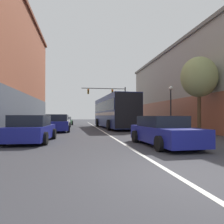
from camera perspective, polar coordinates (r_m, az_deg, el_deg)
ground_plane at (r=5.05m, az=17.79°, el=-16.35°), size 160.00×160.00×0.00m
lane_center_line at (r=21.80m, az=-3.32°, el=-4.53°), size 0.14×46.60×0.01m
building_right_storefront at (r=25.39m, az=24.99°, el=6.06°), size 9.34×28.77×8.60m
bus at (r=23.83m, az=0.43°, el=0.30°), size 3.24×12.00×3.36m
hatchback_foreground at (r=10.11m, az=13.26°, el=-4.94°), size 2.13×4.74×1.34m
parked_car_left_near at (r=30.98m, az=-12.23°, el=-2.38°), size 2.26×4.25×1.22m
parked_car_left_mid at (r=19.06m, az=-14.33°, el=-2.94°), size 2.37×4.09×1.46m
parked_car_left_far at (r=24.48m, az=-13.30°, el=-2.53°), size 2.14×4.38×1.44m
parked_car_left_distant at (r=11.89m, az=-20.33°, el=-4.27°), size 2.21×4.32×1.37m
traffic_signal_gantry at (r=35.52m, az=0.08°, el=3.90°), size 7.20×0.36×6.06m
street_lamp at (r=19.26m, az=15.10°, el=2.06°), size 0.34×0.34×3.87m
street_tree_near at (r=16.64m, az=21.76°, el=8.42°), size 2.57×2.31×5.48m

